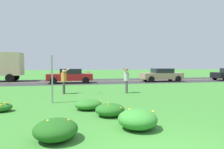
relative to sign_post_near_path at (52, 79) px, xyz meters
name	(u,v)px	position (x,y,z in m)	size (l,w,h in m)	color
ground_plane	(98,93)	(2.64, 2.92, -1.16)	(120.00, 120.00, 0.00)	#387A2D
highway_strip	(87,81)	(2.64, 12.39, -1.16)	(120.00, 7.51, 0.01)	#2D2D30
highway_center_stripe	(87,81)	(2.64, 12.39, -1.15)	(120.00, 0.16, 0.00)	yellow
daylily_clump_front_right	(88,104)	(1.59, -1.79, -0.95)	(1.13, 1.05, 0.42)	#2D7526
daylily_clump_mid_center	(56,129)	(0.51, -5.06, -0.90)	(1.10, 1.16, 0.53)	#1E5619
daylily_clump_front_center	(110,110)	(2.27, -3.06, -0.93)	(1.07, 0.99, 0.48)	#23661E
daylily_clump_front_left	(1,107)	(-1.84, -1.50, -0.98)	(0.85, 0.71, 0.40)	#23661E
daylily_clump_near_camera	(137,119)	(2.77, -4.65, -0.87)	(1.14, 1.17, 0.58)	#337F2D
sign_post_near_path	(52,79)	(0.00, 0.00, 0.00)	(0.07, 0.10, 2.32)	#93969B
person_thrower_orange_shirt	(64,79)	(0.45, 3.03, -0.23)	(0.53, 0.51, 1.64)	orange
person_catcher_red_cap_gray_shirt	(126,78)	(4.48, 2.59, -0.20)	(0.50, 0.51, 1.73)	#B2B2B7
frisbee_red	(88,72)	(1.98, 2.89, 0.23)	(0.26, 0.26, 0.08)	red
car_tan_center_left	(161,75)	(10.81, 10.70, -0.42)	(4.50, 2.00, 1.45)	#937F60
car_red_center_right	(70,76)	(0.82, 10.70, -0.42)	(4.50, 2.00, 1.45)	maroon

